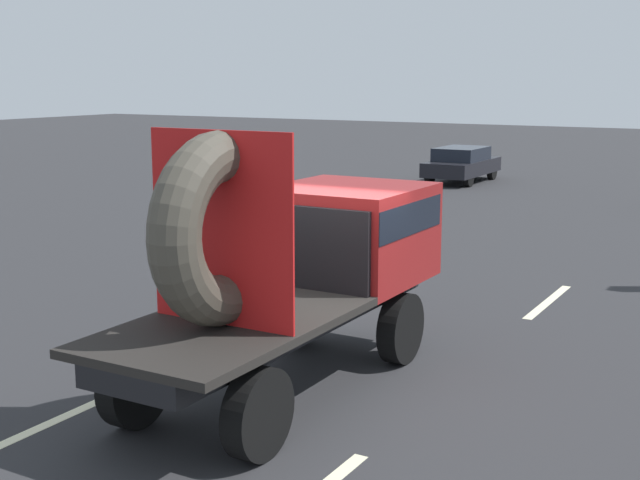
% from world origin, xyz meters
% --- Properties ---
extents(ground_plane, '(120.00, 120.00, 0.00)m').
position_xyz_m(ground_plane, '(0.00, 0.00, 0.00)').
color(ground_plane, '#28282B').
extents(flatbed_truck, '(2.02, 5.69, 3.39)m').
position_xyz_m(flatbed_truck, '(-0.27, 0.22, 1.68)').
color(flatbed_truck, black).
rests_on(flatbed_truck, ground_plane).
extents(lane_dash_left_near, '(0.16, 2.57, 0.01)m').
position_xyz_m(lane_dash_left_near, '(-2.04, -2.78, 0.00)').
color(lane_dash_left_near, beige).
rests_on(lane_dash_left_near, ground_plane).
extents(lane_dash_left_far, '(0.16, 2.47, 0.01)m').
position_xyz_m(lane_dash_left_far, '(-2.04, 5.79, 0.00)').
color(lane_dash_left_far, beige).
rests_on(lane_dash_left_far, ground_plane).
extents(lane_dash_right_far, '(0.16, 2.62, 0.01)m').
position_xyz_m(lane_dash_right_far, '(1.50, 5.68, 0.00)').
color(lane_dash_right_far, beige).
rests_on(lane_dash_right_far, ground_plane).
extents(oncoming_car, '(1.74, 4.06, 1.33)m').
position_xyz_m(oncoming_car, '(-6.17, 21.56, 0.71)').
color(oncoming_car, black).
rests_on(oncoming_car, ground_plane).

